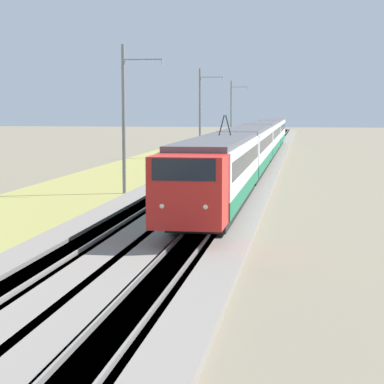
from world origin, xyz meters
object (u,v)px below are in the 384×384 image
object	(u,v)px
catenary_mast_far	(200,112)
catenary_mast_distant	(231,111)
passenger_train	(257,142)
catenary_mast_mid	(125,118)

from	to	relation	value
catenary_mast_far	catenary_mast_distant	bearing A→B (deg)	-0.00
passenger_train	catenary_mast_far	bearing A→B (deg)	-149.39
catenary_mast_distant	passenger_train	bearing A→B (deg)	-171.52
catenary_mast_far	catenary_mast_distant	xyz separation A→B (m)	(33.41, -0.00, -0.07)
passenger_train	catenary_mast_mid	distance (m)	23.26
catenary_mast_mid	catenary_mast_distant	distance (m)	66.82
passenger_train	catenary_mast_distant	distance (m)	45.23
catenary_mast_far	passenger_train	bearing A→B (deg)	-149.39
passenger_train	catenary_mast_mid	xyz separation A→B (m)	(-22.15, 6.66, 2.39)
catenary_mast_mid	catenary_mast_far	xyz separation A→B (m)	(33.41, 0.00, 0.13)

